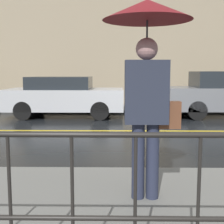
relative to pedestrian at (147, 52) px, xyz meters
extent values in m
plane|color=black|center=(0.62, 4.81, -1.78)|extent=(80.00, 80.00, 0.00)
cube|color=slate|center=(0.62, -0.28, -1.71)|extent=(28.00, 2.84, 0.14)
cube|color=slate|center=(0.62, 9.54, -1.71)|extent=(28.00, 2.11, 0.14)
cube|color=gold|center=(0.62, 4.81, -1.78)|extent=(25.20, 0.12, 0.01)
cube|color=gray|center=(0.62, 10.74, 0.99)|extent=(28.00, 0.30, 5.54)
cylinder|color=black|center=(-1.03, -1.45, -1.13)|extent=(0.02, 0.02, 1.02)
cylinder|color=black|center=(-0.62, -1.45, -1.13)|extent=(0.02, 0.02, 1.02)
cylinder|color=black|center=(-0.20, -1.45, -1.13)|extent=(0.02, 0.02, 1.02)
cylinder|color=black|center=(0.21, -1.45, -1.13)|extent=(0.02, 0.02, 1.02)
cylinder|color=#23283D|center=(-0.09, 0.00, -1.21)|extent=(0.14, 0.14, 0.87)
cylinder|color=#23283D|center=(0.07, 0.00, -1.21)|extent=(0.14, 0.14, 0.87)
cube|color=#232838|center=(-0.01, 0.00, -0.43)|extent=(0.47, 0.28, 0.69)
sphere|color=#A47977|center=(-0.01, 0.00, 0.03)|extent=(0.24, 0.24, 0.24)
cylinder|color=#262628|center=(-0.01, 0.00, -0.05)|extent=(0.02, 0.02, 0.76)
cone|color=maroon|center=(-0.01, 0.00, 0.44)|extent=(0.96, 0.96, 0.22)
cube|color=brown|center=(0.25, 0.00, -0.68)|extent=(0.24, 0.12, 0.30)
cube|color=#B2B5BA|center=(-2.16, 7.56, -1.16)|extent=(4.08, 1.93, 0.72)
cube|color=#1E2328|center=(-2.32, 7.56, -0.58)|extent=(2.12, 1.77, 0.43)
cylinder|color=black|center=(-0.89, 8.42, -1.47)|extent=(0.61, 0.22, 0.61)
cylinder|color=black|center=(-0.89, 6.71, -1.47)|extent=(0.61, 0.22, 0.61)
cylinder|color=black|center=(-3.42, 8.42, -1.47)|extent=(0.61, 0.22, 0.61)
cylinder|color=black|center=(-3.42, 6.71, -1.47)|extent=(0.61, 0.22, 0.61)
cylinder|color=black|center=(2.30, 8.35, -1.46)|extent=(0.63, 0.22, 0.63)
cylinder|color=black|center=(2.30, 6.77, -1.46)|extent=(0.63, 0.22, 0.63)
camera|label=1|loc=(-0.33, -3.41, -0.22)|focal=50.00mm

